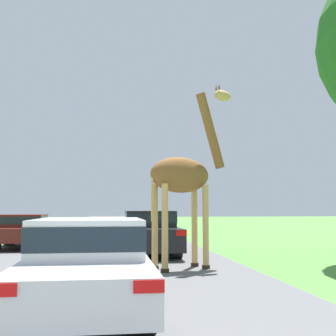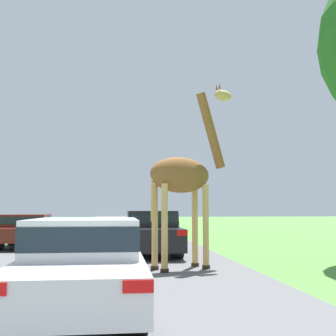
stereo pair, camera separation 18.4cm
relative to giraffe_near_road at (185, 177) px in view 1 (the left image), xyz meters
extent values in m
cube|color=#5B5B5E|center=(-2.35, 19.95, -2.35)|extent=(8.12, 120.00, 0.00)
cylinder|color=tan|center=(0.33, 0.42, -1.28)|extent=(0.16, 0.16, 2.15)
cylinder|color=#2D2319|center=(0.33, 0.42, -2.31)|extent=(0.21, 0.21, 0.10)
cylinder|color=tan|center=(0.53, -0.05, -1.28)|extent=(0.16, 0.16, 2.15)
cylinder|color=#2D2319|center=(0.53, -0.05, -2.31)|extent=(0.21, 0.21, 0.10)
cylinder|color=tan|center=(-0.79, -0.06, -1.28)|extent=(0.16, 0.16, 2.15)
cylinder|color=#2D2319|center=(-0.79, -0.06, -2.31)|extent=(0.21, 0.21, 0.10)
cylinder|color=tan|center=(-0.59, -0.53, -1.28)|extent=(0.16, 0.16, 2.15)
cylinder|color=#2D2319|center=(-0.59, -0.53, -2.31)|extent=(0.21, 0.21, 0.10)
ellipsoid|color=brown|center=(-0.13, -0.05, 0.05)|extent=(1.84, 1.23, 0.92)
cylinder|color=brown|center=(0.77, 0.33, 1.30)|extent=(0.92, 0.58, 2.08)
ellipsoid|color=tan|center=(1.17, 0.50, 2.35)|extent=(0.61, 0.44, 0.30)
cylinder|color=tan|center=(-0.89, -0.38, -0.54)|extent=(0.06, 0.06, 1.18)
cone|color=brown|center=(0.99, 0.49, 2.58)|extent=(0.07, 0.07, 0.16)
cone|color=brown|center=(1.05, 0.37, 2.58)|extent=(0.07, 0.07, 0.16)
cube|color=silver|center=(-2.22, -4.08, -1.80)|extent=(1.77, 4.67, 0.54)
cube|color=silver|center=(-2.22, -4.08, -1.26)|extent=(1.59, 2.10, 0.55)
cube|color=#19232D|center=(-2.22, -4.08, -1.23)|extent=(1.61, 2.12, 0.33)
cube|color=red|center=(-2.94, -6.42, -1.61)|extent=(0.32, 0.03, 0.13)
cube|color=red|center=(-1.50, -6.42, -1.61)|extent=(0.32, 0.03, 0.13)
cylinder|color=black|center=(-2.93, -2.68, -2.02)|extent=(0.35, 0.66, 0.66)
cylinder|color=black|center=(-1.51, -2.68, -2.02)|extent=(0.35, 0.66, 0.66)
cylinder|color=black|center=(-2.93, -5.48, -2.02)|extent=(0.35, 0.66, 0.66)
cylinder|color=black|center=(-1.51, -5.48, -2.02)|extent=(0.35, 0.66, 0.66)
cube|color=#561914|center=(-5.39, 6.74, -1.79)|extent=(1.88, 4.00, 0.52)
cube|color=#561914|center=(-5.39, 6.74, -1.29)|extent=(1.69, 1.80, 0.49)
cube|color=#19232D|center=(-5.39, 6.74, -1.27)|extent=(1.71, 1.82, 0.29)
cube|color=red|center=(-4.62, 4.73, -1.61)|extent=(0.34, 0.03, 0.12)
cylinder|color=black|center=(-6.14, 7.94, -2.00)|extent=(0.38, 0.71, 0.71)
cylinder|color=black|center=(-4.64, 7.94, -2.00)|extent=(0.38, 0.71, 0.71)
cylinder|color=black|center=(-4.64, 5.54, -2.00)|extent=(0.38, 0.71, 0.71)
cube|color=navy|center=(0.82, 15.45, -1.82)|extent=(1.92, 4.01, 0.57)
cube|color=navy|center=(0.82, 15.45, -1.24)|extent=(1.73, 1.81, 0.59)
cube|color=#19232D|center=(0.82, 15.45, -1.21)|extent=(1.75, 1.82, 0.36)
cube|color=red|center=(0.04, 13.43, -1.62)|extent=(0.35, 0.03, 0.14)
cube|color=red|center=(1.61, 13.43, -1.62)|extent=(0.35, 0.03, 0.14)
cylinder|color=black|center=(0.06, 16.65, -2.06)|extent=(0.38, 0.58, 0.58)
cylinder|color=black|center=(1.59, 16.65, -2.06)|extent=(0.38, 0.58, 0.58)
cylinder|color=black|center=(0.06, 14.24, -2.06)|extent=(0.38, 0.58, 0.58)
cylinder|color=black|center=(1.59, 14.24, -2.06)|extent=(0.38, 0.58, 0.58)
cube|color=black|center=(-0.60, 3.66, -1.77)|extent=(1.78, 4.54, 0.68)
cube|color=black|center=(-0.60, 3.66, -1.16)|extent=(1.60, 2.04, 0.53)
cube|color=#19232D|center=(-0.60, 3.66, -1.13)|extent=(1.62, 2.06, 0.32)
cube|color=red|center=(-1.33, 1.38, -1.53)|extent=(0.32, 0.03, 0.16)
cube|color=red|center=(0.13, 1.38, -1.53)|extent=(0.32, 0.03, 0.16)
cylinder|color=black|center=(-1.31, 5.03, -2.07)|extent=(0.36, 0.57, 0.57)
cylinder|color=black|center=(0.12, 5.03, -2.07)|extent=(0.36, 0.57, 0.57)
cylinder|color=black|center=(-1.31, 2.30, -2.07)|extent=(0.36, 0.57, 0.57)
cylinder|color=black|center=(0.12, 2.30, -2.07)|extent=(0.36, 0.57, 0.57)
camera|label=1|loc=(-1.88, -10.77, -0.83)|focal=45.00mm
camera|label=2|loc=(-1.70, -10.79, -0.83)|focal=45.00mm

